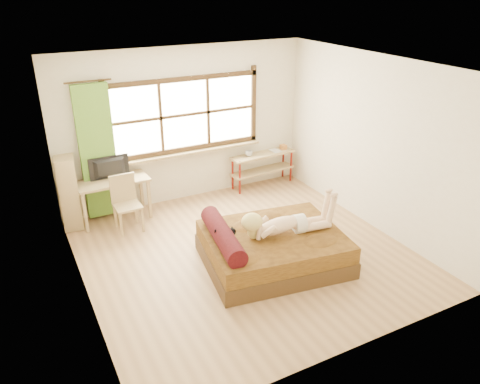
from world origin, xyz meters
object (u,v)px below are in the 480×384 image
woman (286,215)px  chair (126,200)px  desk (113,185)px  pipe_shelf (263,162)px  kitten (224,235)px  bookshelf (69,191)px  bed (270,248)px

woman → chair: woman is taller
desk → pipe_shelf: 2.90m
kitten → bookshelf: 2.85m
woman → desk: size_ratio=1.14×
woman → kitten: (-0.87, 0.15, -0.17)m
pipe_shelf → chair: bearing=-174.4°
desk → bookshelf: (-0.67, 0.12, -0.01)m
desk → bookshelf: 0.68m
desk → pipe_shelf: (2.90, 0.12, -0.14)m
bed → desk: size_ratio=1.81×
bed → kitten: bearing=-179.4°
chair → bookshelf: bookshelf is taller
bed → chair: size_ratio=2.34×
woman → kitten: size_ratio=4.67×
bed → pipe_shelf: (1.30, 2.45, 0.22)m
bed → pipe_shelf: 2.79m
pipe_shelf → bookshelf: size_ratio=1.10×
kitten → bookshelf: size_ratio=0.24×
kitten → desk: size_ratio=0.25×
woman → bed: bearing=172.3°
woman → bookshelf: size_ratio=1.11×
desk → bookshelf: bearing=168.1°
bed → kitten: bed is taller
desk → bookshelf: bookshelf is taller
pipe_shelf → bed: bearing=-122.3°
bed → desk: (-1.60, 2.33, 0.36)m
kitten → chair: bearing=122.3°
bookshelf → chair: bearing=-24.7°
bed → desk: bearing=132.9°
bed → kitten: size_ratio=7.38×
kitten → pipe_shelf: size_ratio=0.22×
desk → chair: (0.10, -0.37, -0.12)m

